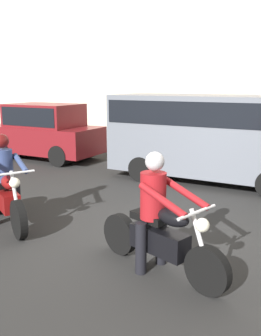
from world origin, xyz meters
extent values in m
plane|color=#262626|center=(0.00, 0.00, 0.00)|extent=(80.00, 80.00, 0.00)
cube|color=#99968E|center=(0.00, 8.00, 0.07)|extent=(40.00, 4.40, 0.14)
cylinder|color=black|center=(1.27, -1.88, 0.30)|extent=(0.61, 0.30, 0.60)
cylinder|color=black|center=(-0.18, -1.40, 0.30)|extent=(0.61, 0.30, 0.60)
cylinder|color=silver|center=(1.15, -1.84, 0.64)|extent=(0.34, 0.16, 0.74)
cube|color=black|center=(0.54, -1.64, 0.44)|extent=(0.88, 0.53, 0.32)
ellipsoid|color=black|center=(0.75, -1.71, 0.82)|extent=(0.53, 0.38, 0.22)
cube|color=black|center=(0.37, -1.58, 0.72)|extent=(0.57, 0.39, 0.10)
cylinder|color=silver|center=(1.10, -1.82, 0.98)|extent=(0.25, 0.68, 0.04)
sphere|color=silver|center=(1.17, -1.84, 0.84)|extent=(0.17, 0.17, 0.17)
cylinder|color=silver|center=(0.31, -1.39, 0.32)|extent=(0.69, 0.28, 0.07)
cylinder|color=black|center=(0.35, -1.79, 0.35)|extent=(0.19, 0.19, 0.70)
cylinder|color=black|center=(0.47, -1.41, 0.35)|extent=(0.19, 0.19, 0.70)
cylinder|color=maroon|center=(0.43, -1.60, 1.03)|extent=(0.43, 0.43, 0.62)
cylinder|color=maroon|center=(0.69, -1.92, 1.10)|extent=(0.72, 0.31, 0.32)
cylinder|color=maroon|center=(0.83, -1.50, 1.10)|extent=(0.72, 0.31, 0.32)
sphere|color=tan|center=(0.45, -1.61, 1.46)|extent=(0.20, 0.20, 0.20)
sphere|color=#B7B7BC|center=(0.45, -1.61, 1.49)|extent=(0.25, 0.25, 0.25)
cylinder|color=black|center=(-1.89, -1.69, 0.32)|extent=(0.61, 0.43, 0.64)
cylinder|color=silver|center=(-1.99, -1.63, 0.68)|extent=(0.34, 0.23, 0.79)
cube|color=maroon|center=(-2.50, -1.33, 0.46)|extent=(0.82, 0.64, 0.32)
ellipsoid|color=maroon|center=(-2.31, -1.44, 0.83)|extent=(0.54, 0.45, 0.22)
cube|color=black|center=(-2.66, -1.24, 0.73)|extent=(0.57, 0.47, 0.10)
cylinder|color=silver|center=(-2.04, -1.60, 1.05)|extent=(0.39, 0.62, 0.04)
sphere|color=silver|center=(-1.98, -1.64, 0.91)|extent=(0.17, 0.17, 0.17)
cylinder|color=silver|center=(-2.68, -1.04, 0.34)|extent=(0.64, 0.42, 0.07)
cylinder|color=black|center=(-2.52, -1.09, 0.35)|extent=(0.21, 0.21, 0.71)
cylinder|color=navy|center=(-2.61, -1.27, 1.03)|extent=(0.47, 0.47, 0.61)
cylinder|color=navy|center=(-2.21, -1.25, 1.13)|extent=(0.63, 0.42, 0.25)
sphere|color=tan|center=(-2.59, -1.28, 1.46)|extent=(0.20, 0.20, 0.20)
sphere|color=#510F0F|center=(-2.59, -1.28, 1.49)|extent=(0.25, 0.25, 0.25)
cube|color=slate|center=(-0.21, 3.35, 1.20)|extent=(5.06, 1.90, 1.92)
cube|color=black|center=(-0.21, 3.35, 1.76)|extent=(4.91, 1.93, 0.56)
cylinder|color=black|center=(-1.78, 3.35, 0.32)|extent=(0.64, 1.96, 0.64)
cube|color=maroon|center=(-5.89, 3.65, 0.66)|extent=(3.69, 1.70, 0.84)
cube|color=maroon|center=(-5.89, 3.65, 1.44)|extent=(2.29, 1.56, 0.72)
cube|color=black|center=(-5.89, 3.65, 1.44)|extent=(2.11, 1.59, 0.58)
cylinder|color=black|center=(-4.75, 3.65, 0.32)|extent=(0.64, 1.76, 0.64)
cylinder|color=black|center=(-7.03, 3.65, 0.32)|extent=(0.64, 1.76, 0.64)
cylinder|color=black|center=(-0.13, 8.70, 0.58)|extent=(0.14, 0.14, 0.88)
cylinder|color=black|center=(0.07, 8.70, 0.58)|extent=(0.14, 0.14, 0.88)
cylinder|color=black|center=(-0.03, 8.70, 1.30)|extent=(0.34, 0.34, 0.57)
sphere|color=tan|center=(-0.03, 8.70, 1.69)|extent=(0.21, 0.21, 0.21)
camera|label=1|loc=(2.38, -5.88, 2.46)|focal=40.26mm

